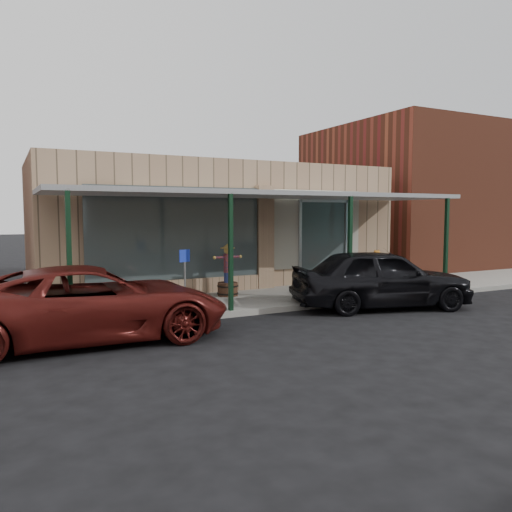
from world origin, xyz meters
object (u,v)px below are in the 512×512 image
barrel_scarecrow (228,278)px  handicap_sign (185,271)px  parked_sedan (381,278)px  barrel_pumpkin (393,281)px  car_maroon (92,303)px

barrel_scarecrow → handicap_sign: bearing=-125.5°
barrel_scarecrow → parked_sedan: size_ratio=0.30×
barrel_pumpkin → car_maroon: bearing=-169.9°
handicap_sign → car_maroon: size_ratio=0.28×
parked_sedan → car_maroon: (-7.40, -0.05, -0.06)m
barrel_scarecrow → car_maroon: bearing=-128.3°
handicap_sign → car_maroon: 2.94m
barrel_pumpkin → parked_sedan: bearing=-139.5°
barrel_pumpkin → parked_sedan: parked_sedan is taller
car_maroon → handicap_sign: bearing=-55.6°
barrel_scarecrow → barrel_pumpkin: barrel_scarecrow is taller
parked_sedan → handicap_sign: bearing=88.5°
barrel_scarecrow → handicap_sign: 2.25m
barrel_scarecrow → handicap_sign: barrel_scarecrow is taller
parked_sedan → car_maroon: parked_sedan is taller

